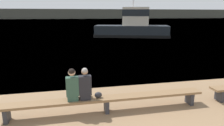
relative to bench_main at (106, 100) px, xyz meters
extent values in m
plane|color=#5684A3|center=(0.99, 122.18, -0.41)|extent=(240.00, 240.00, 0.00)
cube|color=#4C4C42|center=(0.99, 126.22, 2.48)|extent=(600.00, 12.00, 5.78)
cube|color=brown|center=(0.00, 0.00, 0.05)|extent=(6.49, 0.44, 0.08)
cube|color=#2D2D33|center=(-2.95, 0.00, -0.20)|extent=(0.12, 0.37, 0.42)
cube|color=#2D2D33|center=(2.95, 0.00, -0.20)|extent=(0.12, 0.37, 0.42)
cube|color=#2D2D33|center=(0.00, 0.00, -0.20)|extent=(0.12, 0.37, 0.42)
cube|color=#2D4C3D|center=(-1.04, 0.08, 0.17)|extent=(0.33, 0.39, 0.16)
cube|color=#2D4C3D|center=(-1.04, -0.02, 0.54)|extent=(0.37, 0.22, 0.58)
sphere|color=tan|center=(-1.04, -0.02, 0.98)|extent=(0.21, 0.21, 0.21)
sphere|color=black|center=(-1.04, -0.04, 1.01)|extent=(0.20, 0.20, 0.20)
cube|color=black|center=(-0.66, 0.08, 0.17)|extent=(0.33, 0.39, 0.16)
cube|color=black|center=(-0.66, -0.02, 0.55)|extent=(0.37, 0.22, 0.59)
sphere|color=tan|center=(-0.66, -0.02, 0.99)|extent=(0.20, 0.20, 0.20)
sphere|color=gray|center=(-0.66, -0.03, 1.01)|extent=(0.18, 0.18, 0.18)
ellipsoid|color=#232328|center=(-0.25, 0.03, 0.18)|extent=(0.23, 0.16, 0.19)
cube|color=black|center=(7.10, 20.33, 0.35)|extent=(10.15, 5.79, 1.51)
cube|color=black|center=(7.10, 20.33, -0.23)|extent=(10.37, 5.97, 0.36)
cube|color=beige|center=(7.56, 20.18, 2.29)|extent=(3.78, 2.74, 2.38)
cube|color=black|center=(7.56, 20.18, 2.77)|extent=(3.86, 2.82, 0.86)
cube|color=#2D2D33|center=(4.15, 0.00, -0.20)|extent=(0.12, 0.37, 0.42)
camera|label=1|loc=(-1.02, -5.77, 2.66)|focal=32.00mm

